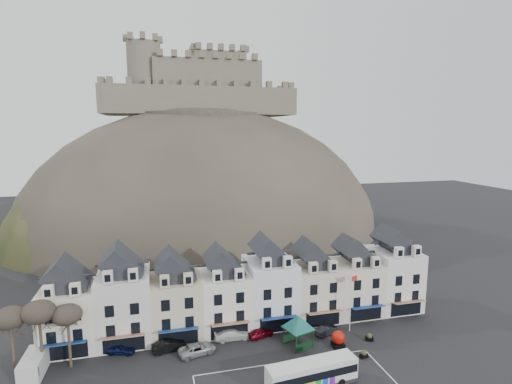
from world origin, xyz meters
The scene contains 20 objects.
coach_bay_markings centered at (2.00, 1.25, 0.00)m, with size 22.00×7.50×0.01m, color silver.
townhouse_terrace centered at (0.15, 15.97, 5.30)m, with size 54.40×9.35×11.80m.
castle_hill centered at (1.25, 68.95, 0.11)m, with size 100.00×76.00×68.00m.
castle centered at (0.51, 75.93, 40.19)m, with size 50.20×22.20×22.00m.
tree_left_far centered at (-29.00, 10.50, 6.90)m, with size 3.61×3.61×8.24m.
tree_left_mid centered at (-26.00, 10.50, 7.24)m, with size 3.78×3.78×8.64m.
tree_left_near centered at (-23.00, 10.50, 6.55)m, with size 3.43×3.43×7.84m.
bus centered at (3.58, -0.08, 1.62)m, with size 10.54×3.38×2.92m.
bus_shelter centered at (5.05, 8.25, 3.26)m, with size 6.31×6.31×4.20m.
red_buoy centered at (10.00, 6.64, 1.12)m, with size 1.77×1.77×2.19m.
flagpole centered at (13.49, 10.03, 4.72)m, with size 1.13×0.47×8.27m.
white_van centered at (-26.79, 9.88, 1.19)m, with size 2.37×5.26×2.38m.
planter_west centered at (12.00, 3.50, 0.50)m, with size 1.12×0.74×1.03m.
planter_east centered at (14.76, 7.00, 0.51)m, with size 1.18×0.91×1.05m.
car_navy centered at (-17.47, 12.00, 0.63)m, with size 1.48×3.69×1.26m, color #0A1036.
car_black centered at (-11.43, 11.13, 0.72)m, with size 1.52×4.35×1.43m, color black.
car_silver centered at (-8.03, 9.50, 0.66)m, with size 2.19×4.67×1.32m, color #A1A2A8.
car_white centered at (-3.05, 12.00, 0.73)m, with size 2.05×5.03×1.46m, color white.
car_maroon centered at (0.80, 11.49, 0.62)m, with size 1.47×3.66×1.25m, color #610512.
car_charcoal centered at (10.00, 9.93, 0.62)m, with size 1.30×3.74×1.23m, color black.
Camera 1 is at (-12.38, -37.63, 28.14)m, focal length 28.00 mm.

